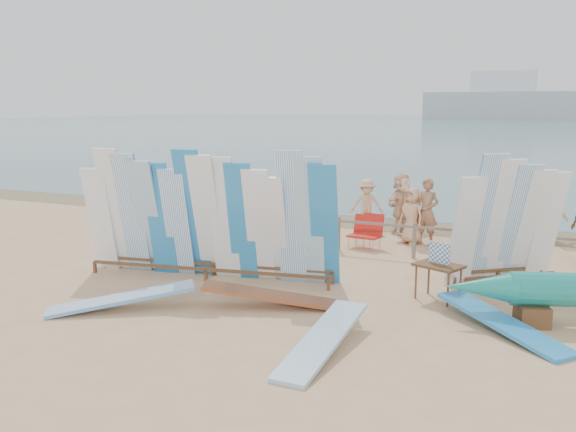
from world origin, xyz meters
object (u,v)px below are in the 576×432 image
at_px(beachgoer_5, 402,204).
at_px(beachgoer_9, 550,211).
at_px(beachgoer_extra_1, 214,187).
at_px(beachgoer_6, 411,216).
at_px(beach_chair_left, 360,238).
at_px(beachgoer_7, 427,212).
at_px(vendor_table, 438,281).
at_px(stroller, 473,236).
at_px(beach_chair_right, 369,239).
at_px(beachgoer_11, 239,188).
at_px(flat_board_b, 323,351).
at_px(beachgoer_0, 234,203).
at_px(beachgoer_8, 497,221).
at_px(side_surfboard_rack, 507,226).
at_px(flat_board_d, 501,332).
at_px(beachgoer_3, 367,204).
at_px(beachgoer_1, 231,199).
at_px(flat_board_c, 274,307).
at_px(main_surfboard_rack, 209,220).
at_px(flat_board_e, 122,310).

xyz_separation_m(beachgoer_5, beachgoer_9, (4.05, 0.86, -0.08)).
xyz_separation_m(beachgoer_extra_1, beachgoer_6, (7.64, -2.19, -0.13)).
distance_m(beach_chair_left, beachgoer_7, 1.98).
relative_size(vendor_table, stroller, 0.97).
bearing_deg(beach_chair_right, beachgoer_11, 156.42).
height_order(beachgoer_5, beachgoer_7, beachgoer_7).
height_order(flat_board_b, beachgoer_0, beachgoer_0).
xyz_separation_m(beachgoer_11, beachgoer_8, (9.22, -2.92, -0.01)).
bearing_deg(beachgoer_6, beach_chair_right, -102.02).
bearing_deg(beachgoer_11, beachgoer_6, 163.83).
bearing_deg(beachgoer_9, side_surfboard_rack, -133.69).
bearing_deg(flat_board_d, beachgoer_6, 65.92).
relative_size(side_surfboard_rack, beachgoer_extra_1, 1.56).
height_order(flat_board_d, beach_chair_right, beach_chair_right).
bearing_deg(beachgoer_3, vendor_table, -80.02).
height_order(beachgoer_8, beachgoer_9, beachgoer_9).
relative_size(beach_chair_left, stroller, 0.73).
bearing_deg(stroller, side_surfboard_rack, -73.21).
distance_m(beachgoer_8, beachgoer_5, 3.09).
bearing_deg(beachgoer_8, beachgoer_7, -151.00).
xyz_separation_m(beach_chair_left, beachgoer_6, (1.15, 1.02, 0.53)).
bearing_deg(beach_chair_left, beachgoer_1, 176.67).
xyz_separation_m(flat_board_b, beachgoer_8, (1.76, 8.02, 0.82)).
bearing_deg(vendor_table, beachgoer_11, 160.05).
relative_size(flat_board_c, beach_chair_left, 3.12).
bearing_deg(main_surfboard_rack, beachgoer_9, 37.55).
distance_m(flat_board_c, beachgoer_6, 6.64).
bearing_deg(beachgoer_9, beachgoer_8, -155.56).
bearing_deg(beachgoer_6, beachgoer_1, -155.04).
xyz_separation_m(flat_board_c, beach_chair_left, (-0.03, 5.48, 0.25)).
bearing_deg(flat_board_e, beachgoer_1, 157.56).
bearing_deg(main_surfboard_rack, side_surfboard_rack, 9.76).
bearing_deg(beachgoer_7, beachgoer_3, 160.85).
relative_size(vendor_table, beachgoer_9, 0.70).
relative_size(beachgoer_5, beachgoer_3, 1.17).
relative_size(flat_board_b, beach_chair_right, 2.92).
bearing_deg(flat_board_e, stroller, 105.93).
distance_m(flat_board_d, flat_board_e, 6.81).
bearing_deg(beachgoer_extra_1, beachgoer_6, -80.79).
distance_m(flat_board_e, beachgoer_0, 7.41).
distance_m(vendor_table, beachgoer_11, 11.51).
distance_m(beach_chair_right, beachgoer_6, 1.49).
bearing_deg(flat_board_b, beachgoer_0, 128.57).
xyz_separation_m(beachgoer_1, beachgoer_3, (4.04, 1.28, -0.10)).
xyz_separation_m(flat_board_c, flat_board_e, (-2.53, -1.30, 0.00)).
relative_size(flat_board_d, beach_chair_left, 3.12).
relative_size(flat_board_e, beach_chair_right, 2.92).
height_order(flat_board_d, beachgoer_7, beachgoer_7).
height_order(flat_board_b, beach_chair_right, beach_chair_right).
bearing_deg(beachgoer_9, flat_board_e, -161.27).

